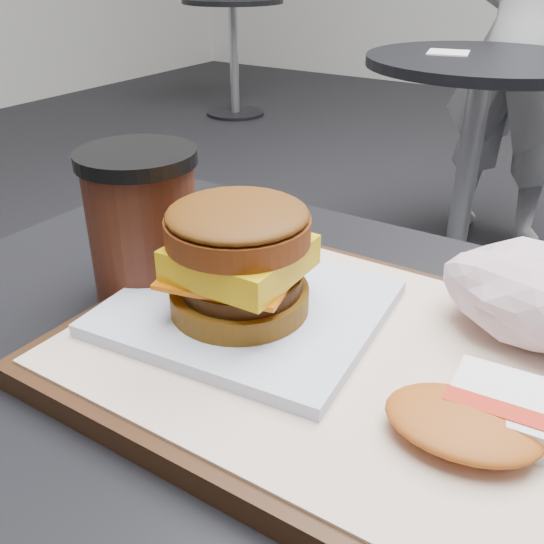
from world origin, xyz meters
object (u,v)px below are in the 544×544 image
Objects in this scene: serving_tray at (344,362)px; neighbor_table at (475,124)px; breakfast_sandwich at (242,271)px; hash_brown at (500,419)px; coffee_cup at (143,221)px; patron at (523,44)px.

serving_tray is 0.51× the size of neighbor_table.
hash_brown is (0.19, -0.02, -0.03)m from breakfast_sandwich.
breakfast_sandwich is 0.27× the size of neighbor_table.
breakfast_sandwich is 0.11m from coffee_cup.
coffee_cup is (-0.19, 0.01, 0.06)m from serving_tray.
hash_brown is (0.11, -0.03, 0.02)m from serving_tray.
serving_tray reaches higher than neighbor_table.
serving_tray is at bearing -2.81° from coffee_cup.
breakfast_sandwich is at bearing -176.82° from serving_tray.
serving_tray is 1.86× the size of breakfast_sandwich.
serving_tray is 0.11m from hash_brown.
neighbor_table is (-0.26, 1.61, -0.28)m from breakfast_sandwich.
breakfast_sandwich is at bearing -80.79° from neighbor_table.
neighbor_table is at bearing 95.53° from coffee_cup.
coffee_cup is (-0.11, 0.01, 0.01)m from breakfast_sandwich.
breakfast_sandwich is 0.19m from hash_brown.
neighbor_table is (-0.34, 1.61, -0.23)m from serving_tray.
serving_tray is 3.09× the size of hash_brown.
hash_brown is at bearing 108.05° from patron.
coffee_cup is (-0.30, 0.03, 0.04)m from hash_brown.
serving_tray is 0.10m from breakfast_sandwich.
neighbor_table is at bearing 99.21° from breakfast_sandwich.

